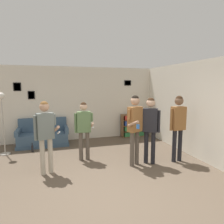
{
  "coord_description": "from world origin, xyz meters",
  "views": [
    {
      "loc": [
        -1.02,
        -3.35,
        2.04
      ],
      "look_at": [
        0.61,
        2.03,
        1.28
      ],
      "focal_mm": 32.0,
      "sensor_mm": 36.0,
      "label": 1
    }
  ],
  "objects_px": {
    "person_watcher_holding_cup": "(135,122)",
    "person_spectator_far_right": "(178,121)",
    "person_spectator_near_bookshelf": "(150,123)",
    "bottle_on_floor": "(32,148)",
    "floor_lamp": "(2,111)",
    "drinking_cup": "(138,112)",
    "couch": "(43,136)",
    "person_player_foreground_center": "(84,125)",
    "bookshelf": "(133,125)",
    "person_player_foreground_left": "(45,130)"
  },
  "relations": [
    {
      "from": "person_watcher_holding_cup",
      "to": "person_spectator_far_right",
      "type": "bearing_deg",
      "value": -4.48
    },
    {
      "from": "person_spectator_near_bookshelf",
      "to": "bottle_on_floor",
      "type": "relative_size",
      "value": 6.11
    },
    {
      "from": "person_watcher_holding_cup",
      "to": "person_spectator_near_bookshelf",
      "type": "xyz_separation_m",
      "value": [
        0.42,
        -0.01,
        -0.05
      ]
    },
    {
      "from": "floor_lamp",
      "to": "drinking_cup",
      "type": "relative_size",
      "value": 15.52
    },
    {
      "from": "couch",
      "to": "person_player_foreground_center",
      "type": "bearing_deg",
      "value": -57.61
    },
    {
      "from": "floor_lamp",
      "to": "person_spectator_far_right",
      "type": "height_order",
      "value": "floor_lamp"
    },
    {
      "from": "person_player_foreground_center",
      "to": "person_spectator_far_right",
      "type": "bearing_deg",
      "value": -19.26
    },
    {
      "from": "person_spectator_near_bookshelf",
      "to": "person_spectator_far_right",
      "type": "height_order",
      "value": "person_spectator_far_right"
    },
    {
      "from": "couch",
      "to": "drinking_cup",
      "type": "distance_m",
      "value": 3.66
    },
    {
      "from": "person_spectator_far_right",
      "to": "bottle_on_floor",
      "type": "bearing_deg",
      "value": 152.9
    },
    {
      "from": "person_spectator_far_right",
      "to": "bottle_on_floor",
      "type": "relative_size",
      "value": 6.26
    },
    {
      "from": "floor_lamp",
      "to": "bookshelf",
      "type": "bearing_deg",
      "value": 11.17
    },
    {
      "from": "couch",
      "to": "bottle_on_floor",
      "type": "bearing_deg",
      "value": -114.2
    },
    {
      "from": "person_watcher_holding_cup",
      "to": "bookshelf",
      "type": "bearing_deg",
      "value": 67.75
    },
    {
      "from": "person_player_foreground_left",
      "to": "bottle_on_floor",
      "type": "height_order",
      "value": "person_player_foreground_left"
    },
    {
      "from": "person_spectator_near_bookshelf",
      "to": "person_player_foreground_center",
      "type": "bearing_deg",
      "value": 155.07
    },
    {
      "from": "person_watcher_holding_cup",
      "to": "floor_lamp",
      "type": "bearing_deg",
      "value": 151.39
    },
    {
      "from": "bottle_on_floor",
      "to": "person_spectator_far_right",
      "type": "bearing_deg",
      "value": -27.1
    },
    {
      "from": "couch",
      "to": "bookshelf",
      "type": "distance_m",
      "value": 3.42
    },
    {
      "from": "floor_lamp",
      "to": "person_player_foreground_center",
      "type": "xyz_separation_m",
      "value": [
        2.18,
        -1.1,
        -0.32
      ]
    },
    {
      "from": "person_player_foreground_center",
      "to": "person_spectator_far_right",
      "type": "xyz_separation_m",
      "value": [
        2.36,
        -0.82,
        0.13
      ]
    },
    {
      "from": "bookshelf",
      "to": "person_player_foreground_left",
      "type": "bearing_deg",
      "value": -141.43
    },
    {
      "from": "person_spectator_near_bookshelf",
      "to": "person_spectator_far_right",
      "type": "relative_size",
      "value": 0.98
    },
    {
      "from": "person_spectator_far_right",
      "to": "floor_lamp",
      "type": "bearing_deg",
      "value": 157.07
    },
    {
      "from": "bookshelf",
      "to": "bottle_on_floor",
      "type": "bearing_deg",
      "value": -166.9
    },
    {
      "from": "person_player_foreground_center",
      "to": "person_spectator_near_bookshelf",
      "type": "distance_m",
      "value": 1.76
    },
    {
      "from": "person_player_foreground_left",
      "to": "bookshelf",
      "type": "bearing_deg",
      "value": 38.57
    },
    {
      "from": "bookshelf",
      "to": "couch",
      "type": "bearing_deg",
      "value": -176.7
    },
    {
      "from": "person_player_foreground_left",
      "to": "bottle_on_floor",
      "type": "xyz_separation_m",
      "value": [
        -0.46,
        1.72,
        -0.93
      ]
    },
    {
      "from": "person_player_foreground_left",
      "to": "bottle_on_floor",
      "type": "bearing_deg",
      "value": 105.06
    },
    {
      "from": "person_player_foreground_center",
      "to": "couch",
      "type": "bearing_deg",
      "value": 122.39
    },
    {
      "from": "person_player_foreground_left",
      "to": "floor_lamp",
      "type": "bearing_deg",
      "value": 125.45
    },
    {
      "from": "floor_lamp",
      "to": "person_player_foreground_center",
      "type": "relative_size",
      "value": 1.15
    },
    {
      "from": "person_spectator_near_bookshelf",
      "to": "bottle_on_floor",
      "type": "distance_m",
      "value": 3.67
    },
    {
      "from": "person_player_foreground_left",
      "to": "person_spectator_near_bookshelf",
      "type": "relative_size",
      "value": 0.98
    },
    {
      "from": "bookshelf",
      "to": "person_player_foreground_left",
      "type": "xyz_separation_m",
      "value": [
        -3.24,
        -2.59,
        0.59
      ]
    },
    {
      "from": "bookshelf",
      "to": "drinking_cup",
      "type": "xyz_separation_m",
      "value": [
        0.19,
        -0.0,
        0.51
      ]
    },
    {
      "from": "person_player_foreground_left",
      "to": "bottle_on_floor",
      "type": "distance_m",
      "value": 2.01
    },
    {
      "from": "couch",
      "to": "person_player_foreground_left",
      "type": "relative_size",
      "value": 0.99
    },
    {
      "from": "person_spectator_far_right",
      "to": "bottle_on_floor",
      "type": "distance_m",
      "value": 4.37
    },
    {
      "from": "person_spectator_far_right",
      "to": "couch",
      "type": "bearing_deg",
      "value": 143.26
    },
    {
      "from": "bookshelf",
      "to": "drinking_cup",
      "type": "distance_m",
      "value": 0.54
    },
    {
      "from": "bookshelf",
      "to": "person_spectator_near_bookshelf",
      "type": "height_order",
      "value": "person_spectator_near_bookshelf"
    },
    {
      "from": "person_player_foreground_center",
      "to": "drinking_cup",
      "type": "bearing_deg",
      "value": 38.69
    },
    {
      "from": "person_player_foreground_center",
      "to": "bottle_on_floor",
      "type": "distance_m",
      "value": 2.0
    },
    {
      "from": "person_player_foreground_center",
      "to": "person_spectator_far_right",
      "type": "height_order",
      "value": "person_spectator_far_right"
    },
    {
      "from": "couch",
      "to": "person_player_foreground_left",
      "type": "distance_m",
      "value": 2.51
    },
    {
      "from": "person_watcher_holding_cup",
      "to": "drinking_cup",
      "type": "distance_m",
      "value": 3.01
    },
    {
      "from": "person_spectator_near_bookshelf",
      "to": "floor_lamp",
      "type": "bearing_deg",
      "value": 154.04
    },
    {
      "from": "person_player_foreground_center",
      "to": "person_watcher_holding_cup",
      "type": "bearing_deg",
      "value": -31.99
    }
  ]
}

